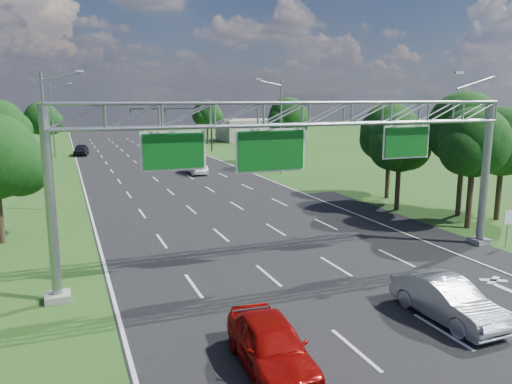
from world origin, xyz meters
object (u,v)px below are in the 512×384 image
red_coupe (271,345)px  silver_sedan (447,300)px  box_truck (190,142)px  sign_gantry (307,127)px  regulatory_sign (508,221)px  traffic_signal (189,118)px

red_coupe → silver_sedan: (7.53, 0.86, -0.03)m
silver_sedan → box_truck: 62.17m
sign_gantry → red_coupe: sign_gantry is taller
sign_gantry → silver_sedan: bearing=-71.9°
silver_sedan → regulatory_sign: bearing=30.9°
red_coupe → box_truck: bearing=82.3°
silver_sedan → box_truck: bearing=83.5°
sign_gantry → traffic_signal: 53.51m
sign_gantry → regulatory_sign: (12.07, -1.02, -5.38)m
regulatory_sign → silver_sedan: regulatory_sign is taller
traffic_signal → red_coupe: 62.44m
sign_gantry → box_truck: (7.67, 54.74, -5.52)m
sign_gantry → silver_sedan: sign_gantry is taller
sign_gantry → red_coupe: (-5.18, -8.05, -6.08)m
silver_sedan → box_truck: (5.32, 61.94, 0.59)m
regulatory_sign → silver_sedan: 11.54m
traffic_signal → red_coupe: bearing=-101.4°
traffic_signal → box_truck: bearing=73.3°
sign_gantry → regulatory_sign: 13.25m
regulatory_sign → red_coupe: regulatory_sign is taller
sign_gantry → regulatory_sign: bearing=-4.8°
traffic_signal → red_coupe: size_ratio=2.55×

